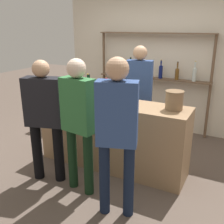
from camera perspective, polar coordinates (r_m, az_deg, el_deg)
The scene contains 16 objects.
ground_plane at distance 4.01m, azimuth 0.00°, elevation -11.42°, with size 16.00×16.00×0.00m, color brown.
bar_counter at distance 3.79m, azimuth 0.00°, elevation -4.95°, with size 2.16×0.55×0.98m, color #997551.
back_wall at distance 5.25m, azimuth 9.65°, elevation 11.63°, with size 3.76×0.12×2.80m, color beige.
back_shelf at distance 5.11m, azimuth 8.79°, elevation 9.60°, with size 2.19×0.18×1.87m.
counter_bottle_0 at distance 3.88m, azimuth -9.74°, elevation 4.92°, with size 0.09×0.09×0.32m.
counter_bottle_1 at distance 3.93m, azimuth -4.96°, elevation 5.27°, with size 0.08×0.08×0.32m.
counter_bottle_2 at distance 3.71m, azimuth 0.24°, elevation 4.77°, with size 0.07×0.07×0.36m.
counter_bottle_3 at distance 3.59m, azimuth -1.23°, elevation 4.19°, with size 0.08×0.08×0.33m.
counter_bottle_4 at distance 3.42m, azimuth 2.72°, elevation 3.40°, with size 0.07×0.07×0.33m.
counter_bottle_5 at distance 3.84m, azimuth -5.21°, elevation 5.12°, with size 0.07×0.07×0.35m.
wine_glass at distance 3.98m, azimuth -9.70°, elevation 5.00°, with size 0.08×0.08×0.14m.
ice_bucket at distance 3.36m, azimuth 13.40°, elevation 2.51°, with size 0.23×0.23×0.24m.
customer_left at distance 3.41m, azimuth -14.45°, elevation -0.39°, with size 0.52×0.34×1.61m.
server_behind_counter at distance 4.23m, azimuth 5.88°, elevation 4.90°, with size 0.44×0.26×1.70m.
customer_center at distance 3.07m, azimuth -7.33°, elevation -1.06°, with size 0.43×0.24×1.65m.
customer_right at distance 2.62m, azimuth 1.07°, elevation -3.30°, with size 0.45×0.30×1.72m.
Camera 1 is at (1.60, -3.09, 1.99)m, focal length 42.00 mm.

